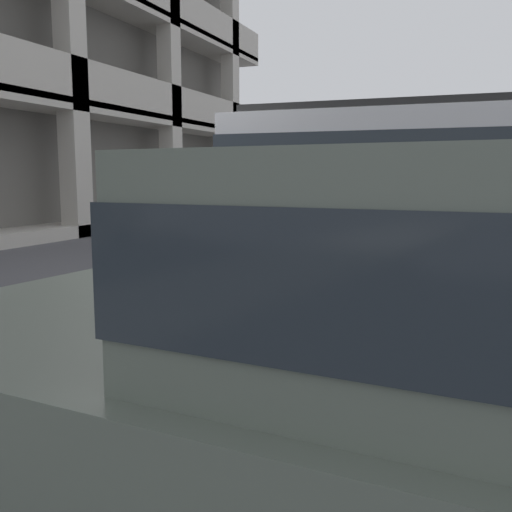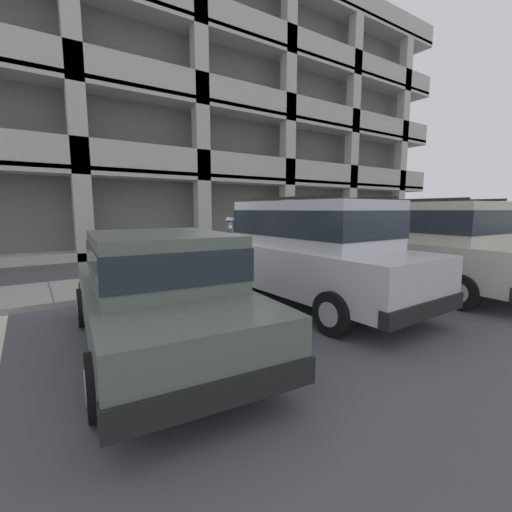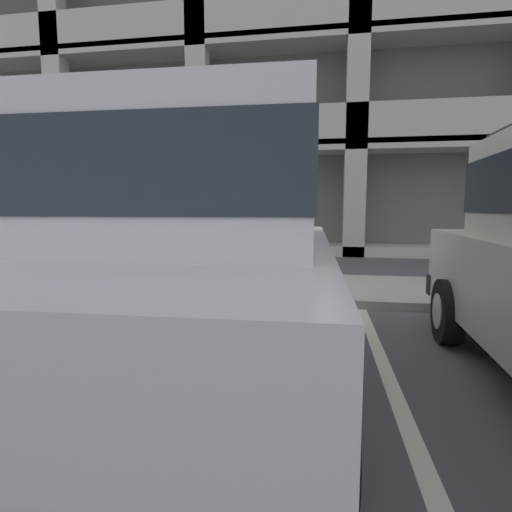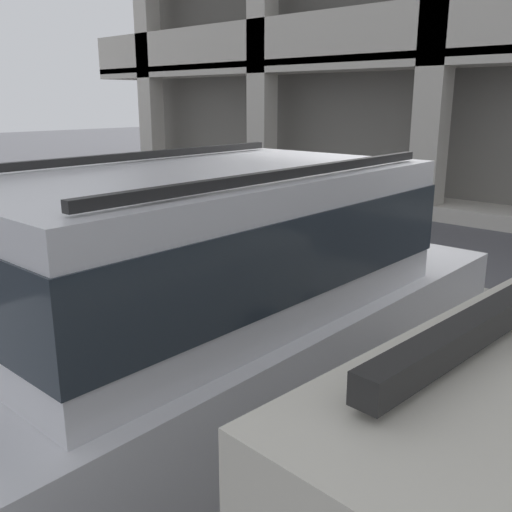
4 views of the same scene
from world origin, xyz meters
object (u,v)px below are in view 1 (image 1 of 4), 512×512
Objects in this scene: red_sedan at (461,384)px; dark_hatchback at (471,206)px; silver_suv at (408,222)px; parking_meter_far at (320,190)px; parking_meter_near at (141,201)px.

dark_hatchback is at bearing 5.95° from red_sedan.
silver_suv is 3.02m from dark_hatchback.
silver_suv is at bearing 174.38° from dark_hatchback.
silver_suv is 3.31× the size of parking_meter_far.
silver_suv is 2.50m from parking_meter_near.
dark_hatchback is at bearing -41.81° from parking_meter_near.
parking_meter_far is at bearing 23.01° from red_sedan.
silver_suv is at bearing -83.70° from parking_meter_near.
parking_meter_near is 1.03× the size of parking_meter_far.
silver_suv is 0.99× the size of dark_hatchback.
parking_meter_near is (-0.27, 2.48, 0.15)m from silver_suv.
parking_meter_far is (9.19, 2.99, 0.38)m from red_sedan.
dark_hatchback reaches higher than parking_meter_near.
silver_suv is 6.54m from parking_meter_far.
parking_meter_near is at bearing 179.73° from parking_meter_far.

